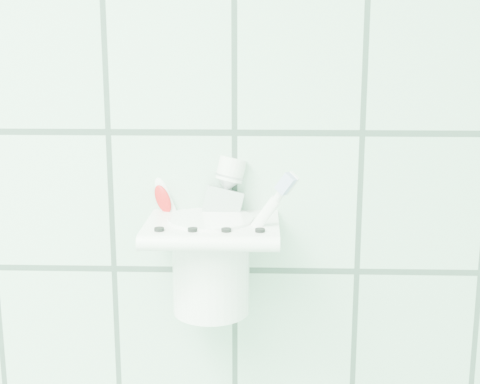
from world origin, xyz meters
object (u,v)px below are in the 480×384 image
(toothbrush_pink, at_px, (203,195))
(toothpaste_tube, at_px, (200,218))
(toothbrush_blue, at_px, (230,211))
(toothbrush_orange, at_px, (200,218))
(cup, at_px, (211,261))
(holder_bracket, at_px, (212,230))

(toothbrush_pink, bearing_deg, toothpaste_tube, -166.74)
(toothbrush_blue, xyz_separation_m, toothbrush_orange, (-0.03, 0.01, -0.01))
(cup, relative_size, toothbrush_blue, 0.53)
(toothbrush_blue, bearing_deg, toothpaste_tube, 143.40)
(cup, bearing_deg, toothbrush_blue, 5.23)
(toothbrush_pink, xyz_separation_m, toothbrush_blue, (0.03, -0.01, -0.01))
(holder_bracket, distance_m, cup, 0.04)
(cup, bearing_deg, holder_bracket, -64.29)
(toothbrush_pink, bearing_deg, cup, -45.95)
(toothbrush_orange, bearing_deg, cup, -0.45)
(cup, bearing_deg, toothpaste_tube, 129.10)
(holder_bracket, height_order, toothbrush_blue, toothbrush_blue)
(toothpaste_tube, bearing_deg, cup, -47.24)
(holder_bracket, height_order, toothbrush_pink, toothbrush_pink)
(holder_bracket, distance_m, toothbrush_blue, 0.03)
(holder_bracket, distance_m, toothbrush_pink, 0.04)
(cup, xyz_separation_m, toothbrush_blue, (0.02, 0.00, 0.05))
(toothbrush_orange, xyz_separation_m, toothpaste_tube, (-0.00, 0.01, -0.00))
(toothpaste_tube, bearing_deg, toothbrush_pink, 3.89)
(holder_bracket, bearing_deg, toothbrush_orange, 136.10)
(toothbrush_blue, distance_m, toothbrush_orange, 0.03)
(toothbrush_orange, bearing_deg, toothbrush_blue, 24.67)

